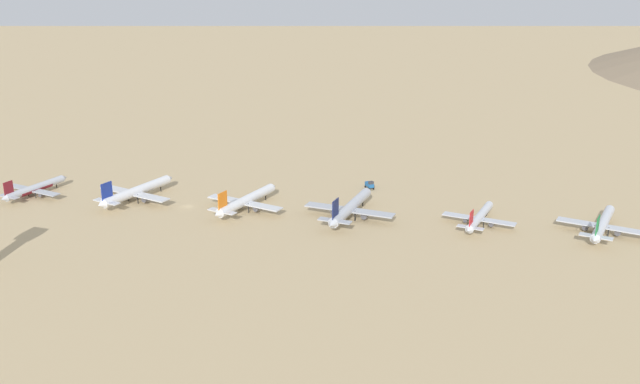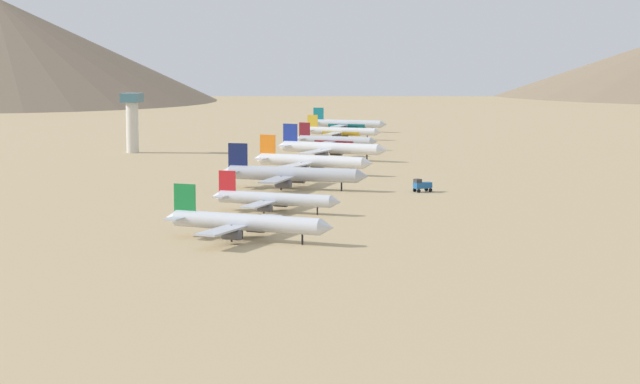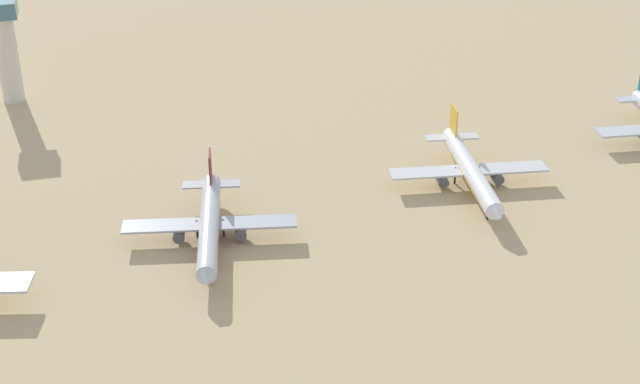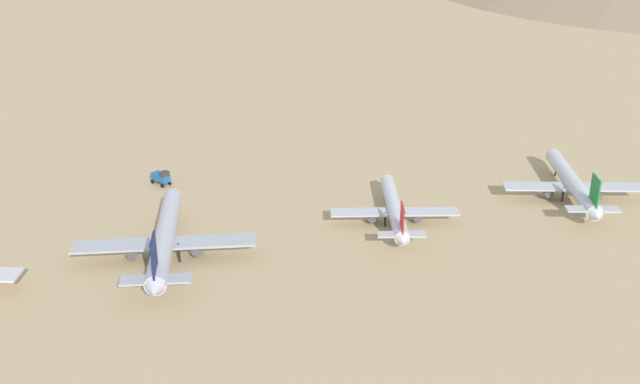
% 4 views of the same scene
% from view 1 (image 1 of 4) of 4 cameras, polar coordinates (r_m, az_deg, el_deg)
% --- Properties ---
extents(ground_plane, '(2008.96, 2008.96, 0.00)m').
position_cam_1_polar(ground_plane, '(312.77, -10.35, -1.16)').
color(ground_plane, tan).
extents(parked_jet_0, '(41.29, 33.77, 11.94)m').
position_cam_1_polar(parked_jet_0, '(298.28, 21.31, -2.35)').
color(parked_jet_0, silver).
rests_on(parked_jet_0, ground).
extents(parked_jet_1, '(35.84, 29.24, 10.34)m').
position_cam_1_polar(parked_jet_1, '(293.31, 12.41, -1.93)').
color(parked_jet_1, silver).
rests_on(parked_jet_1, ground).
extents(parked_jet_2, '(46.17, 37.50, 13.31)m').
position_cam_1_polar(parked_jet_2, '(294.02, 2.40, -1.23)').
color(parked_jet_2, '#B2B7C1').
rests_on(parked_jet_2, ground).
extents(parked_jet_3, '(43.11, 35.30, 12.49)m').
position_cam_1_polar(parked_jet_3, '(304.28, -5.82, -0.67)').
color(parked_jet_3, silver).
rests_on(parked_jet_3, ground).
extents(parked_jet_4, '(44.38, 36.39, 12.89)m').
position_cam_1_polar(parked_jet_4, '(323.29, -14.22, 0.04)').
color(parked_jet_4, silver).
rests_on(parked_jet_4, ground).
extents(parked_jet_5, '(36.07, 29.49, 10.43)m').
position_cam_1_polar(parked_jet_5, '(343.92, -21.48, 0.26)').
color(parked_jet_5, '#B2B7C1').
rests_on(parked_jet_5, ground).
extents(service_truck, '(5.57, 5.29, 3.90)m').
position_cam_1_polar(service_truck, '(330.64, 3.92, 0.60)').
color(service_truck, '#1E5999').
rests_on(service_truck, ground).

